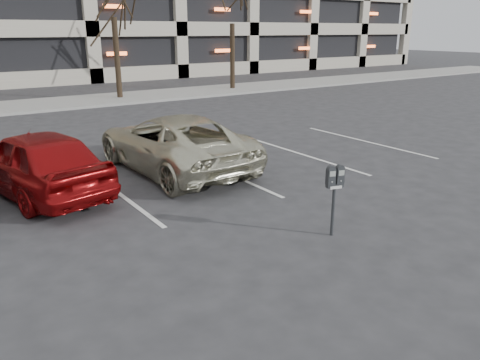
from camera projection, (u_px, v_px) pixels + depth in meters
name	position (u px, v px, depth m)	size (l,w,h in m)	color
ground	(221.00, 207.00, 9.49)	(140.00, 140.00, 0.00)	#28282B
sidewalk	(39.00, 105.00, 22.00)	(80.00, 4.00, 0.12)	gray
stall_lines	(114.00, 190.00, 10.53)	(16.90, 5.20, 0.00)	silver
parking_meter	(335.00, 183.00, 7.92)	(0.34, 0.20, 1.25)	black
suv_silver	(174.00, 142.00, 11.86)	(2.54, 5.20, 1.43)	beige
car_red	(37.00, 162.00, 10.05)	(1.72, 4.28, 1.46)	maroon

